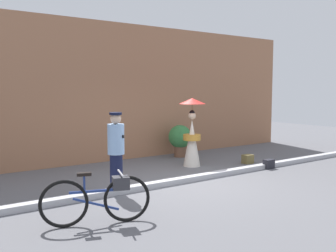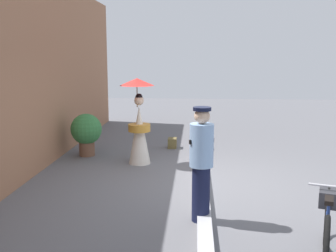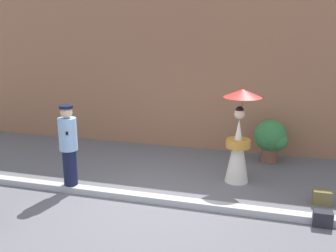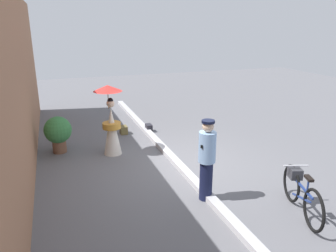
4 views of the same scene
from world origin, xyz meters
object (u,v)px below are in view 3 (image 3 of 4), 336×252
Objects in this scene: potted_plant_by_door at (271,138)px; backpack_spare at (323,219)px; backpack_on_pavement at (322,197)px; person_officer at (69,146)px; person_with_parasol at (239,138)px.

backpack_spare is (0.86, -2.82, -0.46)m from potted_plant_by_door.
potted_plant_by_door is at bearing 114.87° from backpack_on_pavement.
potted_plant_by_door is 3.36× the size of backpack_on_pavement.
potted_plant_by_door is at bearing 106.86° from backpack_spare.
potted_plant_by_door is at bearing 36.22° from person_officer.
person_with_parasol is at bearing -114.95° from potted_plant_by_door.
backpack_on_pavement is at bearing -22.77° from person_with_parasol.
backpack_spare is at bearing -44.96° from person_with_parasol.
person_officer is at bearing -143.78° from potted_plant_by_door.
backpack_on_pavement is (1.55, -0.65, -0.79)m from person_with_parasol.
backpack_on_pavement is at bearing -65.13° from potted_plant_by_door.
backpack_on_pavement is (0.92, -1.99, -0.46)m from potted_plant_by_door.
backpack_spare is (4.51, -0.15, -0.76)m from person_officer.
potted_plant_by_door is at bearing 65.05° from person_with_parasol.
person_officer reaches higher than backpack_spare.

